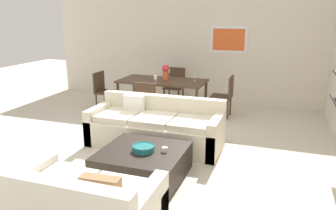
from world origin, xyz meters
TOP-DOWN VIEW (x-y plane):
  - ground_plane at (0.00, 0.00)m, footprint 18.00×18.00m
  - back_wall_unit at (0.31, 3.53)m, footprint 8.40×0.09m
  - sofa_beige at (0.11, 0.34)m, footprint 2.20×0.90m
  - loveseat_white at (0.32, -2.17)m, footprint 1.48×0.90m
  - coffee_table at (0.37, -0.80)m, footprint 1.10×1.05m
  - decorative_bowl at (0.39, -0.82)m, footprint 0.30×0.30m
  - candle_jar at (0.67, -0.75)m, footprint 0.08×0.08m
  - dining_table at (-0.42, 2.11)m, footprint 1.88×0.94m
  - dining_chair_left_near at (-1.76, 1.90)m, footprint 0.44×0.44m
  - dining_chair_right_far at (0.93, 2.32)m, footprint 0.44×0.44m
  - dining_chair_head at (-0.42, 2.99)m, footprint 0.44×0.44m
  - dining_chair_foot at (-0.42, 1.24)m, footprint 0.44×0.44m
  - wine_glass_foot at (-0.42, 1.70)m, footprint 0.07×0.07m
  - wine_glass_head at (-0.42, 2.52)m, footprint 0.07×0.07m
  - wine_glass_right_far at (0.27, 2.23)m, footprint 0.06×0.06m
  - centerpiece_vase at (-0.37, 2.17)m, footprint 0.16×0.16m

SIDE VIEW (x-z plane):
  - ground_plane at x=0.00m, z-range 0.00..0.00m
  - coffee_table at x=0.37m, z-range 0.00..0.38m
  - sofa_beige at x=0.11m, z-range -0.10..0.68m
  - loveseat_white at x=0.32m, z-range -0.10..0.68m
  - candle_jar at x=0.67m, z-range 0.38..0.44m
  - decorative_bowl at x=0.39m, z-range 0.38..0.46m
  - dining_chair_left_near at x=-1.76m, z-range 0.06..0.94m
  - dining_chair_right_far at x=0.93m, z-range 0.06..0.94m
  - dining_chair_head at x=-0.42m, z-range 0.06..0.94m
  - dining_chair_foot at x=-0.42m, z-range 0.06..0.94m
  - dining_table at x=-0.42m, z-range 0.31..1.06m
  - wine_glass_foot at x=-0.42m, z-range 0.79..0.96m
  - wine_glass_right_far at x=0.27m, z-range 0.79..0.96m
  - wine_glass_head at x=-0.42m, z-range 0.79..0.98m
  - centerpiece_vase at x=-0.37m, z-range 0.76..1.09m
  - back_wall_unit at x=0.31m, z-range 0.00..2.70m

